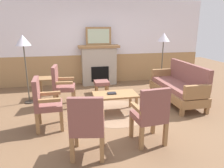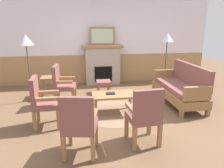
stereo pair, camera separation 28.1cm
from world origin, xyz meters
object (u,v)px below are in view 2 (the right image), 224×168
object	(u,v)px
book_on_table	(111,93)
floor_lamp_by_chairs	(26,44)
footstool	(104,83)
floor_lamp_by_couch	(167,41)
armchair_front_center	(79,123)
framed_picture	(102,36)
side_table	(50,81)
armchair_near_fireplace	(62,83)
armchair_by_window_left	(42,100)
fireplace	(103,65)
armchair_front_left	(145,114)
couch	(180,88)
coffee_table	(114,96)

from	to	relation	value
book_on_table	floor_lamp_by_chairs	world-z (taller)	floor_lamp_by_chairs
footstool	floor_lamp_by_couch	xyz separation A→B (m)	(1.88, 0.11, 1.17)
armchair_front_center	floor_lamp_by_chairs	xyz separation A→B (m)	(-1.22, 2.58, 0.91)
book_on_table	framed_picture	bearing A→B (deg)	87.83
side_table	framed_picture	bearing A→B (deg)	33.47
armchair_near_fireplace	armchair_by_window_left	world-z (taller)	same
side_table	floor_lamp_by_couch	distance (m)	3.52
footstool	side_table	distance (m)	1.49
book_on_table	side_table	distance (m)	2.01
fireplace	side_table	distance (m)	1.89
footstool	side_table	size ratio (longest dim) A/B	0.73
framed_picture	floor_lamp_by_couch	xyz separation A→B (m)	(1.80, -0.86, -0.11)
fireplace	floor_lamp_by_chairs	distance (m)	2.53
side_table	floor_lamp_by_chairs	bearing A→B (deg)	-144.75
armchair_by_window_left	armchair_front_center	bearing A→B (deg)	-57.72
book_on_table	armchair_front_left	bearing A→B (deg)	-75.91
armchair_near_fireplace	armchair_front_left	world-z (taller)	same
floor_lamp_by_couch	fireplace	bearing A→B (deg)	154.44
footstool	floor_lamp_by_chairs	world-z (taller)	floor_lamp_by_chairs
armchair_near_fireplace	book_on_table	bearing A→B (deg)	-32.29
couch	framed_picture	bearing A→B (deg)	129.33
coffee_table	floor_lamp_by_chairs	xyz separation A→B (m)	(-1.98, 1.06, 1.06)
coffee_table	book_on_table	size ratio (longest dim) A/B	5.20
fireplace	couch	world-z (taller)	fireplace
framed_picture	footstool	world-z (taller)	framed_picture
fireplace	floor_lamp_by_couch	world-z (taller)	floor_lamp_by_couch
side_table	fireplace	bearing A→B (deg)	33.46
armchair_front_center	floor_lamp_by_couch	bearing A→B (deg)	49.89
book_on_table	armchair_front_left	world-z (taller)	armchair_front_left
armchair_near_fireplace	floor_lamp_by_chairs	distance (m)	1.28
book_on_table	footstool	distance (m)	1.44
armchair_front_left	floor_lamp_by_chairs	world-z (taller)	floor_lamp_by_chairs
armchair_front_left	side_table	bearing A→B (deg)	123.68
book_on_table	armchair_front_center	bearing A→B (deg)	-114.36
coffee_table	footstool	xyz separation A→B (m)	(-0.07, 1.43, -0.10)
floor_lamp_by_couch	armchair_near_fireplace	bearing A→B (deg)	-164.12
fireplace	armchair_front_center	distance (m)	4.00
couch	armchair_front_left	world-z (taller)	same
coffee_table	book_on_table	world-z (taller)	book_on_table
side_table	armchair_by_window_left	bearing A→B (deg)	-86.59
book_on_table	armchair_near_fireplace	xyz separation A→B (m)	(-1.09, 0.69, 0.08)
armchair_by_window_left	armchair_front_center	world-z (taller)	same
floor_lamp_by_couch	floor_lamp_by_chairs	xyz separation A→B (m)	(-3.80, -0.48, 0.00)
framed_picture	book_on_table	size ratio (longest dim) A/B	4.33
couch	armchair_front_left	size ratio (longest dim) A/B	1.84
book_on_table	armchair_near_fireplace	distance (m)	1.29
armchair_near_fireplace	floor_lamp_by_chairs	xyz separation A→B (m)	(-0.81, 0.37, 0.91)
book_on_table	floor_lamp_by_couch	distance (m)	2.63
floor_lamp_by_chairs	armchair_front_left	bearing A→B (deg)	-47.16
side_table	armchair_front_center	bearing A→B (deg)	-74.73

